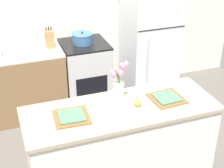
{
  "coord_description": "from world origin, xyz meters",
  "views": [
    {
      "loc": [
        -0.97,
        -2.46,
        2.57
      ],
      "look_at": [
        0.0,
        0.25,
        1.01
      ],
      "focal_mm": 55.0,
      "sensor_mm": 36.0,
      "label": 1
    }
  ],
  "objects_px": {
    "stove_range": "(86,74)",
    "knife_block": "(49,39)",
    "refrigerator": "(150,36)",
    "cooking_pot": "(82,38)",
    "flower_vase": "(119,87)",
    "plate_setting_right": "(167,98)",
    "pear_figurine": "(138,102)",
    "plate_setting_left": "(71,116)"
  },
  "relations": [
    {
      "from": "stove_range",
      "to": "knife_block",
      "type": "height_order",
      "value": "knife_block"
    },
    {
      "from": "refrigerator",
      "to": "cooking_pot",
      "type": "distance_m",
      "value": 0.97
    },
    {
      "from": "flower_vase",
      "to": "plate_setting_right",
      "type": "height_order",
      "value": "flower_vase"
    },
    {
      "from": "stove_range",
      "to": "cooking_pot",
      "type": "distance_m",
      "value": 0.52
    },
    {
      "from": "stove_range",
      "to": "plate_setting_right",
      "type": "xyz_separation_m",
      "value": [
        0.37,
        -1.6,
        0.44
      ]
    },
    {
      "from": "stove_range",
      "to": "knife_block",
      "type": "bearing_deg",
      "value": 175.91
    },
    {
      "from": "pear_figurine",
      "to": "cooking_pot",
      "type": "xyz_separation_m",
      "value": [
        -0.07,
        1.64,
        0.04
      ]
    },
    {
      "from": "plate_setting_left",
      "to": "stove_range",
      "type": "bearing_deg",
      "value": 70.49
    },
    {
      "from": "stove_range",
      "to": "plate_setting_left",
      "type": "bearing_deg",
      "value": -109.51
    },
    {
      "from": "plate_setting_left",
      "to": "cooking_pot",
      "type": "height_order",
      "value": "cooking_pot"
    },
    {
      "from": "flower_vase",
      "to": "plate_setting_left",
      "type": "bearing_deg",
      "value": -170.82
    },
    {
      "from": "knife_block",
      "to": "pear_figurine",
      "type": "bearing_deg",
      "value": -73.41
    },
    {
      "from": "flower_vase",
      "to": "plate_setting_right",
      "type": "xyz_separation_m",
      "value": [
        0.46,
        -0.08,
        -0.16
      ]
    },
    {
      "from": "flower_vase",
      "to": "cooking_pot",
      "type": "relative_size",
      "value": 1.54
    },
    {
      "from": "refrigerator",
      "to": "knife_block",
      "type": "relative_size",
      "value": 6.57
    },
    {
      "from": "refrigerator",
      "to": "flower_vase",
      "type": "height_order",
      "value": "refrigerator"
    },
    {
      "from": "plate_setting_left",
      "to": "cooking_pot",
      "type": "relative_size",
      "value": 1.17
    },
    {
      "from": "cooking_pot",
      "to": "knife_block",
      "type": "xyz_separation_m",
      "value": [
        -0.42,
        0.01,
        0.04
      ]
    },
    {
      "from": "stove_range",
      "to": "refrigerator",
      "type": "relative_size",
      "value": 0.51
    },
    {
      "from": "pear_figurine",
      "to": "plate_setting_left",
      "type": "distance_m",
      "value": 0.62
    },
    {
      "from": "stove_range",
      "to": "cooking_pot",
      "type": "relative_size",
      "value": 3.28
    },
    {
      "from": "pear_figurine",
      "to": "plate_setting_left",
      "type": "height_order",
      "value": "pear_figurine"
    },
    {
      "from": "stove_range",
      "to": "plate_setting_left",
      "type": "height_order",
      "value": "plate_setting_left"
    },
    {
      "from": "stove_range",
      "to": "flower_vase",
      "type": "bearing_deg",
      "value": -93.66
    },
    {
      "from": "refrigerator",
      "to": "plate_setting_right",
      "type": "height_order",
      "value": "refrigerator"
    },
    {
      "from": "stove_range",
      "to": "knife_block",
      "type": "xyz_separation_m",
      "value": [
        -0.44,
        0.03,
        0.56
      ]
    },
    {
      "from": "refrigerator",
      "to": "cooking_pot",
      "type": "height_order",
      "value": "refrigerator"
    },
    {
      "from": "flower_vase",
      "to": "cooking_pot",
      "type": "distance_m",
      "value": 1.54
    },
    {
      "from": "refrigerator",
      "to": "knife_block",
      "type": "height_order",
      "value": "refrigerator"
    },
    {
      "from": "knife_block",
      "to": "plate_setting_left",
      "type": "bearing_deg",
      "value": -94.32
    },
    {
      "from": "refrigerator",
      "to": "flower_vase",
      "type": "relative_size",
      "value": 4.17
    },
    {
      "from": "pear_figurine",
      "to": "cooking_pot",
      "type": "height_order",
      "value": "cooking_pot"
    },
    {
      "from": "flower_vase",
      "to": "pear_figurine",
      "type": "xyz_separation_m",
      "value": [
        0.15,
        -0.1,
        -0.13
      ]
    },
    {
      "from": "plate_setting_left",
      "to": "flower_vase",
      "type": "bearing_deg",
      "value": 9.18
    },
    {
      "from": "pear_figurine",
      "to": "knife_block",
      "type": "xyz_separation_m",
      "value": [
        -0.49,
        1.65,
        0.09
      ]
    },
    {
      "from": "stove_range",
      "to": "plate_setting_left",
      "type": "relative_size",
      "value": 2.8
    },
    {
      "from": "flower_vase",
      "to": "knife_block",
      "type": "bearing_deg",
      "value": 102.55
    },
    {
      "from": "plate_setting_right",
      "to": "pear_figurine",
      "type": "bearing_deg",
      "value": -175.07
    },
    {
      "from": "refrigerator",
      "to": "plate_setting_right",
      "type": "xyz_separation_m",
      "value": [
        -0.58,
        -1.6,
        0.01
      ]
    },
    {
      "from": "stove_range",
      "to": "knife_block",
      "type": "distance_m",
      "value": 0.72
    },
    {
      "from": "flower_vase",
      "to": "plate_setting_left",
      "type": "xyz_separation_m",
      "value": [
        -0.47,
        -0.08,
        -0.16
      ]
    },
    {
      "from": "refrigerator",
      "to": "cooking_pot",
      "type": "relative_size",
      "value": 6.42
    }
  ]
}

